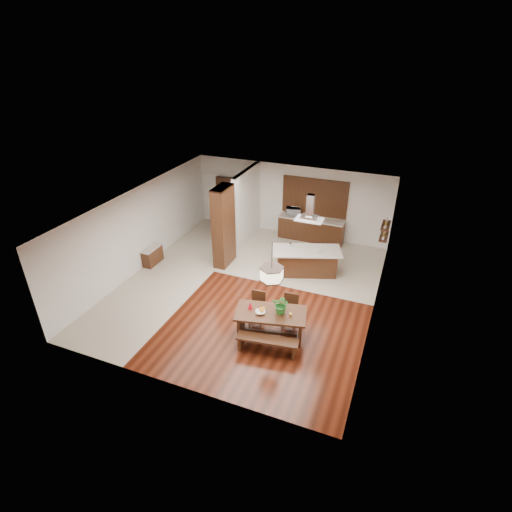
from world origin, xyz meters
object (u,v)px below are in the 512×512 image
at_px(foliage_plant, 282,305).
at_px(range_hood, 310,208).
at_px(dining_bench, 267,345).
at_px(kitchen_island, 306,261).
at_px(microwave, 293,211).
at_px(hallway_console, 153,256).
at_px(dining_chair_left, 257,308).
at_px(dining_table, 271,319).
at_px(pendant_lantern, 272,265).
at_px(island_cup, 318,251).
at_px(dining_chair_right, 290,311).
at_px(fruit_bowl, 260,312).

relative_size(foliage_plant, range_hood, 0.58).
height_order(dining_bench, kitchen_island, kitchen_island).
height_order(dining_bench, microwave, microwave).
relative_size(hallway_console, dining_bench, 0.54).
distance_m(dining_chair_left, foliage_plant, 1.11).
bearing_deg(dining_table, dining_chair_left, 142.17).
bearing_deg(pendant_lantern, dining_chair_left, 142.17).
distance_m(range_hood, island_cup, 1.52).
height_order(dining_chair_right, microwave, microwave).
xyz_separation_m(dining_table, foliage_plant, (0.27, 0.08, 0.47)).
bearing_deg(dining_chair_left, foliage_plant, -27.64).
height_order(hallway_console, fruit_bowl, fruit_bowl).
xyz_separation_m(dining_table, kitchen_island, (0.02, 3.55, -0.09)).
bearing_deg(dining_bench, microwave, 101.91).
bearing_deg(dining_table, pendant_lantern, 135.00).
xyz_separation_m(dining_chair_left, dining_chair_right, (0.92, 0.21, 0.01)).
distance_m(foliage_plant, island_cup, 3.41).
xyz_separation_m(dining_bench, fruit_bowl, (-0.40, 0.53, 0.59)).
bearing_deg(fruit_bowl, dining_chair_right, 54.16).
xyz_separation_m(dining_bench, pendant_lantern, (-0.15, 0.66, 2.02)).
bearing_deg(dining_table, fruit_bowl, -151.13).
bearing_deg(dining_chair_left, dining_bench, -60.31).
bearing_deg(island_cup, dining_table, -96.91).
bearing_deg(dining_table, island_cup, 83.09).
relative_size(dining_table, kitchen_island, 0.82).
xyz_separation_m(kitchen_island, microwave, (-1.32, 2.66, 0.62)).
distance_m(pendant_lantern, foliage_plant, 1.23).
distance_m(range_hood, microwave, 3.26).
bearing_deg(foliage_plant, island_cup, 87.45).
xyz_separation_m(dining_table, dining_chair_right, (0.33, 0.67, -0.11)).
bearing_deg(range_hood, dining_chair_left, -101.14).
distance_m(hallway_console, foliage_plant, 6.02).
bearing_deg(dining_table, range_hood, 89.66).
relative_size(fruit_bowl, microwave, 0.47).
distance_m(dining_chair_right, foliage_plant, 0.83).
bearing_deg(dining_chair_left, microwave, 93.28).
bearing_deg(dining_bench, dining_chair_right, 82.32).
bearing_deg(dining_table, hallway_console, 157.80).
xyz_separation_m(dining_bench, dining_chair_right, (0.18, 1.33, 0.25)).
relative_size(dining_table, dining_chair_left, 2.20).
height_order(dining_chair_right, range_hood, range_hood).
bearing_deg(pendant_lantern, microwave, 101.80).
height_order(dining_bench, pendant_lantern, pendant_lantern).
bearing_deg(fruit_bowl, island_cup, 79.48).
distance_m(dining_chair_left, microwave, 5.83).
bearing_deg(dining_bench, dining_table, 102.88).
relative_size(hallway_console, dining_chair_left, 0.94).
relative_size(dining_chair_left, island_cup, 7.58).
bearing_deg(kitchen_island, foliage_plant, -105.82).
xyz_separation_m(hallway_console, microwave, (4.03, 4.04, 0.79)).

